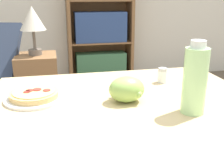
% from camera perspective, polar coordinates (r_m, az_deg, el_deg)
% --- Properties ---
extents(dining_table, '(1.00, 0.92, 0.75)m').
position_cam_1_polar(dining_table, '(1.04, 3.82, -10.17)').
color(dining_table, '#D1B27F').
rests_on(dining_table, ground_plane).
extents(pizza_on_plate, '(0.22, 0.22, 0.04)m').
position_cam_1_polar(pizza_on_plate, '(1.08, -15.53, -2.34)').
color(pizza_on_plate, white).
rests_on(pizza_on_plate, dining_table).
extents(grape_bunch, '(0.13, 0.11, 0.09)m').
position_cam_1_polar(grape_bunch, '(1.02, 3.06, -1.11)').
color(grape_bunch, '#93BC5B').
rests_on(grape_bunch, dining_table).
extents(drink_bottle, '(0.08, 0.08, 0.24)m').
position_cam_1_polar(drink_bottle, '(0.94, 16.50, 0.84)').
color(drink_bottle, '#B7EAA3').
rests_on(drink_bottle, dining_table).
extents(salt_shaker, '(0.04, 0.04, 0.07)m').
position_cam_1_polar(salt_shaker, '(1.26, 10.21, 1.74)').
color(salt_shaker, white).
rests_on(salt_shaker, dining_table).
extents(bookshelf, '(0.81, 0.30, 1.56)m').
position_cam_1_polar(bookshelf, '(3.54, -2.43, 11.85)').
color(bookshelf, brown).
rests_on(bookshelf, ground_plane).
extents(side_table, '(0.34, 0.34, 0.63)m').
position_cam_1_polar(side_table, '(2.53, -14.70, -1.21)').
color(side_table, brown).
rests_on(side_table, ground_plane).
extents(table_lamp, '(0.21, 0.21, 0.40)m').
position_cam_1_polar(table_lamp, '(2.40, -15.86, 12.29)').
color(table_lamp, '#665B51').
rests_on(table_lamp, side_table).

